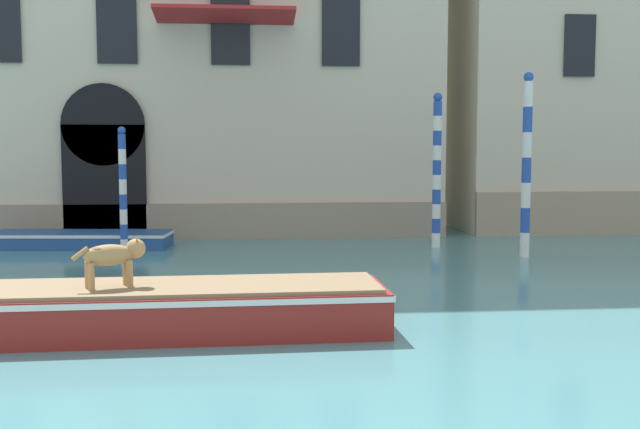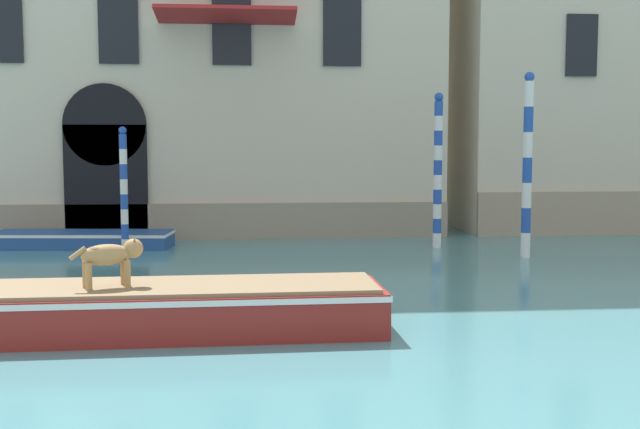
{
  "view_description": "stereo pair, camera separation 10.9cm",
  "coord_description": "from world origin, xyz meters",
  "px_view_note": "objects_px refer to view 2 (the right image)",
  "views": [
    {
      "loc": [
        3.7,
        -4.19,
        2.67
      ],
      "look_at": [
        5.28,
        12.08,
        1.2
      ],
      "focal_mm": 42.0,
      "sensor_mm": 36.0,
      "label": 1
    },
    {
      "loc": [
        3.81,
        -4.21,
        2.67
      ],
      "look_at": [
        5.28,
        12.08,
        1.2
      ],
      "focal_mm": 42.0,
      "sensor_mm": 36.0,
      "label": 2
    }
  ],
  "objects_px": {
    "dog_on_deck": "(111,255)",
    "mooring_pole_0": "(124,190)",
    "mooring_pole_1": "(527,165)",
    "mooring_pole_2": "(438,170)",
    "boat_foreground": "(144,308)",
    "boat_moored_near_palazzo": "(82,239)"
  },
  "relations": [
    {
      "from": "dog_on_deck",
      "to": "mooring_pole_0",
      "type": "bearing_deg",
      "value": 75.4
    },
    {
      "from": "mooring_pole_1",
      "to": "dog_on_deck",
      "type": "bearing_deg",
      "value": -141.38
    },
    {
      "from": "mooring_pole_1",
      "to": "mooring_pole_2",
      "type": "distance_m",
      "value": 2.62
    },
    {
      "from": "dog_on_deck",
      "to": "mooring_pole_0",
      "type": "distance_m",
      "value": 8.47
    },
    {
      "from": "boat_foreground",
      "to": "mooring_pole_0",
      "type": "relative_size",
      "value": 2.18
    },
    {
      "from": "dog_on_deck",
      "to": "mooring_pole_0",
      "type": "height_order",
      "value": "mooring_pole_0"
    },
    {
      "from": "boat_moored_near_palazzo",
      "to": "mooring_pole_1",
      "type": "xyz_separation_m",
      "value": [
        11.15,
        -2.83,
        2.02
      ]
    },
    {
      "from": "mooring_pole_2",
      "to": "mooring_pole_1",
      "type": "bearing_deg",
      "value": -49.54
    },
    {
      "from": "dog_on_deck",
      "to": "boat_moored_near_palazzo",
      "type": "bearing_deg",
      "value": 81.92
    },
    {
      "from": "boat_moored_near_palazzo",
      "to": "boat_foreground",
      "type": "bearing_deg",
      "value": -66.92
    },
    {
      "from": "boat_foreground",
      "to": "mooring_pole_1",
      "type": "relative_size",
      "value": 1.55
    },
    {
      "from": "dog_on_deck",
      "to": "mooring_pole_1",
      "type": "relative_size",
      "value": 0.22
    },
    {
      "from": "dog_on_deck",
      "to": "mooring_pole_2",
      "type": "relative_size",
      "value": 0.24
    },
    {
      "from": "boat_foreground",
      "to": "dog_on_deck",
      "type": "bearing_deg",
      "value": -170.29
    },
    {
      "from": "mooring_pole_1",
      "to": "boat_moored_near_palazzo",
      "type": "bearing_deg",
      "value": 165.76
    },
    {
      "from": "mooring_pole_0",
      "to": "mooring_pole_2",
      "type": "relative_size",
      "value": 0.78
    },
    {
      "from": "mooring_pole_2",
      "to": "boat_foreground",
      "type": "bearing_deg",
      "value": -126.43
    },
    {
      "from": "dog_on_deck",
      "to": "mooring_pole_1",
      "type": "height_order",
      "value": "mooring_pole_1"
    },
    {
      "from": "boat_foreground",
      "to": "mooring_pole_2",
      "type": "bearing_deg",
      "value": 52.4
    },
    {
      "from": "dog_on_deck",
      "to": "mooring_pole_1",
      "type": "distance_m",
      "value": 11.04
    },
    {
      "from": "mooring_pole_2",
      "to": "dog_on_deck",
      "type": "bearing_deg",
      "value": -127.91
    },
    {
      "from": "boat_foreground",
      "to": "mooring_pole_1",
      "type": "bearing_deg",
      "value": 38.53
    }
  ]
}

